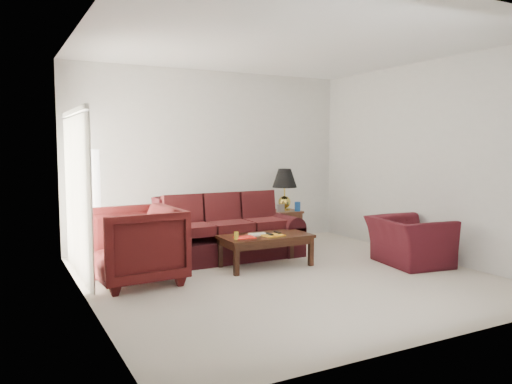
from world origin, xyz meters
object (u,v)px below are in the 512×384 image
at_px(floor_lamp, 92,206).
at_px(coffee_table, 266,251).
at_px(armchair_left, 136,245).
at_px(armchair_right, 409,241).
at_px(sofa, 227,228).
at_px(end_table, 284,226).

relative_size(floor_lamp, coffee_table, 1.31).
height_order(armchair_left, coffee_table, armchair_left).
xyz_separation_m(floor_lamp, armchair_right, (4.03, -2.26, -0.51)).
xyz_separation_m(armchair_left, coffee_table, (1.86, 0.01, -0.26)).
distance_m(sofa, armchair_left, 1.73).
distance_m(floor_lamp, armchair_right, 4.65).
height_order(sofa, coffee_table, sofa).
bearing_deg(armchair_left, floor_lamp, -171.98).
height_order(sofa, armchair_right, sofa).
relative_size(end_table, floor_lamp, 0.34).
bearing_deg(armchair_left, coffee_table, 87.14).
relative_size(floor_lamp, armchair_right, 1.61).
relative_size(sofa, coffee_table, 1.76).
distance_m(end_table, armchair_right, 2.39).
distance_m(sofa, coffee_table, 0.80).
bearing_deg(coffee_table, floor_lamp, 158.88).
bearing_deg(floor_lamp, armchair_right, -29.30).
xyz_separation_m(armchair_right, coffee_table, (-1.90, 0.87, -0.11)).
relative_size(floor_lamp, armchair_left, 1.59).
distance_m(armchair_left, coffee_table, 1.87).
height_order(floor_lamp, coffee_table, floor_lamp).
bearing_deg(floor_lamp, coffee_table, -33.17).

